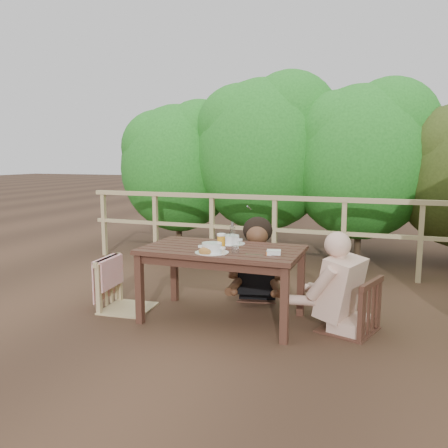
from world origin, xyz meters
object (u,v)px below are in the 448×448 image
(soup_near, at_px, (212,248))
(beer_glass, at_px, (221,242))
(bread_roll, at_px, (205,251))
(butter_tub, at_px, (274,253))
(woman, at_px, (259,235))
(diner_right, at_px, (354,251))
(chair_left, at_px, (127,262))
(tumbler, at_px, (235,250))
(chair_far, at_px, (258,260))
(bottle, at_px, (232,234))
(soup_far, at_px, (231,240))
(table, at_px, (222,284))
(chair_right, at_px, (350,280))

(soup_near, height_order, beer_glass, beer_glass)
(bread_roll, height_order, butter_tub, bread_roll)
(woman, xyz_separation_m, diner_right, (1.04, -0.65, 0.03))
(chair_left, bearing_deg, butter_tub, -97.22)
(diner_right, relative_size, tumbler, 17.97)
(chair_far, height_order, diner_right, diner_right)
(bread_roll, xyz_separation_m, beer_glass, (0.04, 0.28, 0.04))
(bread_roll, bearing_deg, diner_right, 19.02)
(soup_near, relative_size, bottle, 1.28)
(soup_far, distance_m, butter_tub, 0.62)
(chair_far, bearing_deg, tumbler, -98.63)
(table, height_order, chair_far, chair_far)
(chair_far, height_order, beer_glass, chair_far)
(chair_right, bearing_deg, chair_left, -66.63)
(diner_right, xyz_separation_m, tumbler, (-0.98, -0.30, -0.00))
(butter_tub, bearing_deg, chair_left, 165.28)
(diner_right, height_order, butter_tub, diner_right)
(chair_left, distance_m, soup_far, 1.05)
(table, distance_m, chair_far, 0.76)
(woman, height_order, diner_right, diner_right)
(beer_glass, distance_m, bottle, 0.20)
(chair_right, xyz_separation_m, bread_roll, (-1.18, -0.42, 0.25))
(chair_left, distance_m, chair_far, 1.38)
(chair_left, height_order, bread_roll, chair_left)
(woman, bearing_deg, table, 68.00)
(woman, relative_size, butter_tub, 11.39)
(bottle, bearing_deg, tumbler, -67.00)
(woman, height_order, bread_roll, woman)
(chair_far, relative_size, bottle, 3.57)
(diner_right, relative_size, bottle, 6.12)
(table, bearing_deg, woman, 80.45)
(chair_right, height_order, woman, woman)
(woman, height_order, bottle, woman)
(soup_near, xyz_separation_m, soup_far, (0.02, 0.45, -0.00))
(woman, distance_m, butter_tub, 0.97)
(chair_right, xyz_separation_m, soup_near, (-1.15, -0.34, 0.26))
(chair_left, distance_m, diner_right, 2.17)
(beer_glass, height_order, butter_tub, beer_glass)
(chair_right, distance_m, bread_roll, 1.28)
(table, distance_m, chair_left, 1.00)
(chair_left, distance_m, chair_right, 2.13)
(bread_roll, bearing_deg, bottle, 80.11)
(chair_far, bearing_deg, soup_near, -110.69)
(chair_left, distance_m, bread_roll, 0.99)
(soup_far, xyz_separation_m, tumbler, (0.19, -0.41, -0.01))
(soup_far, relative_size, tumbler, 3.55)
(woman, distance_m, bottle, 0.61)
(table, height_order, woman, woman)
(bottle, height_order, butter_tub, bottle)
(soup_near, xyz_separation_m, beer_glass, (0.01, 0.21, 0.02))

